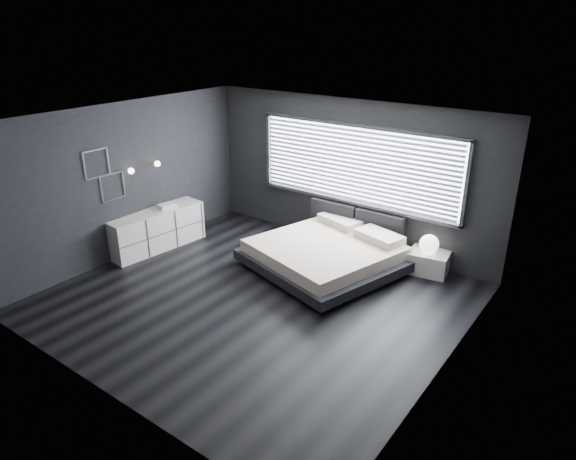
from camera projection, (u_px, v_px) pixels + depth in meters
The scene contains 12 objects.
room at pixel (254, 217), 7.59m from camera, with size 6.04×6.00×2.80m.
window at pixel (356, 166), 9.41m from camera, with size 4.14×0.09×1.52m.
headboard at pixel (356, 220), 9.72m from camera, with size 1.96×0.16×0.52m.
sconce_near at pixel (131, 171), 9.13m from camera, with size 0.18×0.11×0.11m.
sconce_far at pixel (157, 164), 9.57m from camera, with size 0.18×0.11×0.11m.
wall_art_upper at pixel (97, 164), 8.63m from camera, with size 0.01×0.48×0.48m.
wall_art_lower at pixel (113, 187), 9.00m from camera, with size 0.01×0.48×0.48m.
bed at pixel (326, 253), 9.05m from camera, with size 2.91×2.83×0.62m.
nightstand at pixel (429, 262), 8.92m from camera, with size 0.66×0.55×0.39m, color silver.
orb_lamp at pixel (429, 244), 8.76m from camera, with size 0.33×0.33×0.33m, color white.
dresser at pixel (157, 230), 9.79m from camera, with size 0.73×1.94×0.76m.
book_stack at pixel (167, 206), 9.83m from camera, with size 0.33×0.39×0.07m.
Camera 1 is at (4.59, -5.42, 4.14)m, focal length 32.00 mm.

